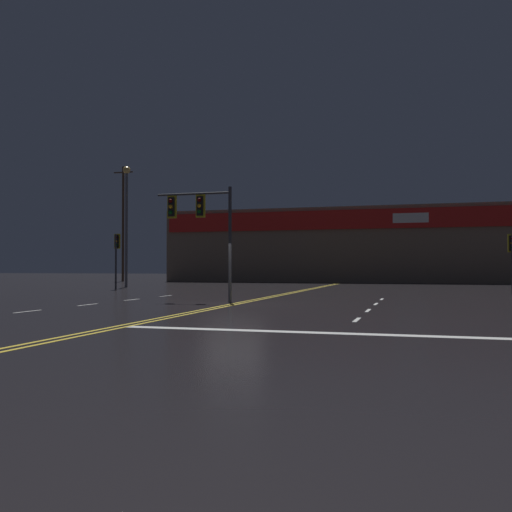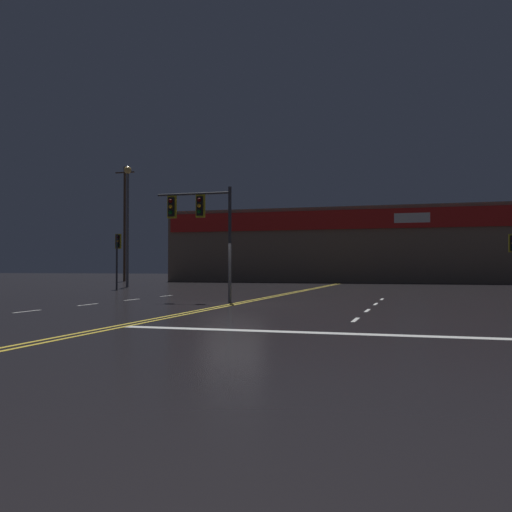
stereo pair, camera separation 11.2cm
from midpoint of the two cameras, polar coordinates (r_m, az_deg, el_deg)
ground_plane at (r=22.88m, az=-2.18°, el=-4.86°), size 200.00×200.00×0.00m
road_markings at (r=20.76m, az=-0.80°, el=-5.23°), size 16.26×60.00×0.01m
traffic_signal_median at (r=24.83m, az=-5.61°, el=4.03°), size 3.43×0.36×4.93m
traffic_signal_corner_northwest at (r=39.01m, az=-13.59°, el=0.73°), size 0.42×0.36×3.72m
streetlight_near_right at (r=44.05m, az=-12.65°, el=4.56°), size 0.56×0.56×9.09m
building_backdrop at (r=59.82m, az=9.37°, el=0.97°), size 36.40×10.23×7.32m
utility_pole_row at (r=55.22m, az=5.07°, el=3.29°), size 46.08×0.26×12.18m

